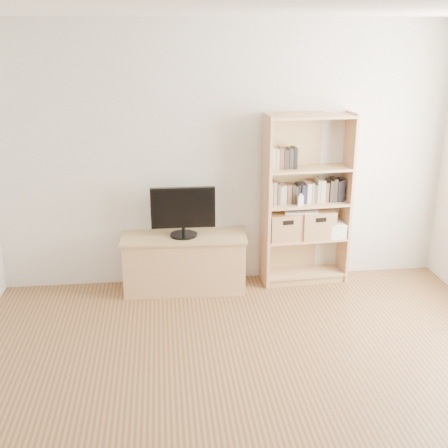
{
  "coord_description": "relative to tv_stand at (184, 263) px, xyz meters",
  "views": [
    {
      "loc": [
        -0.63,
        -2.91,
        2.48
      ],
      "look_at": [
        -0.08,
        1.9,
        0.81
      ],
      "focal_mm": 45.0,
      "sensor_mm": 36.0,
      "label": 1
    }
  ],
  "objects": [
    {
      "name": "floor",
      "position": [
        0.44,
        -2.28,
        -0.27
      ],
      "size": [
        4.5,
        5.0,
        0.01
      ],
      "primitive_type": "cube",
      "color": "brown",
      "rests_on": "ground"
    },
    {
      "name": "back_wall",
      "position": [
        0.44,
        0.22,
        1.03
      ],
      "size": [
        4.5,
        0.02,
        2.6
      ],
      "primitive_type": "cube",
      "color": "beige",
      "rests_on": "floor"
    },
    {
      "name": "ceiling",
      "position": [
        0.44,
        -2.28,
        2.33
      ],
      "size": [
        4.5,
        5.0,
        0.01
      ],
      "primitive_type": "cube",
      "color": "white",
      "rests_on": "back_wall"
    },
    {
      "name": "tv_stand",
      "position": [
        0.0,
        0.0,
        0.0
      ],
      "size": [
        1.2,
        0.49,
        0.54
      ],
      "primitive_type": "cube",
      "rotation": [
        0.0,
        0.0,
        -0.04
      ],
      "color": "tan",
      "rests_on": "floor"
    },
    {
      "name": "bookshelf",
      "position": [
        1.24,
        0.07,
        0.6
      ],
      "size": [
        0.89,
        0.37,
        1.74
      ],
      "primitive_type": "cube",
      "rotation": [
        0.0,
        0.0,
        0.07
      ],
      "color": "tan",
      "rests_on": "floor"
    },
    {
      "name": "television",
      "position": [
        -0.0,
        0.0,
        0.54
      ],
      "size": [
        0.62,
        0.05,
        0.49
      ],
      "primitive_type": "cube",
      "rotation": [
        0.0,
        0.0,
        -0.01
      ],
      "color": "black",
      "rests_on": "tv_stand"
    },
    {
      "name": "books_row_mid",
      "position": [
        1.24,
        0.09,
        0.69
      ],
      "size": [
        0.88,
        0.24,
        0.23
      ],
      "primitive_type": "cube",
      "rotation": [
        0.0,
        0.0,
        0.08
      ],
      "color": "#BDB2AA",
      "rests_on": "bookshelf"
    },
    {
      "name": "books_row_upper",
      "position": [
        1.05,
        0.07,
        1.04
      ],
      "size": [
        0.41,
        0.19,
        0.21
      ],
      "primitive_type": "cube",
      "rotation": [
        0.0,
        0.0,
        0.12
      ],
      "color": "#BDB2AA",
      "rests_on": "bookshelf"
    },
    {
      "name": "baby_monitor",
      "position": [
        1.15,
        -0.04,
        0.63
      ],
      "size": [
        0.06,
        0.04,
        0.1
      ],
      "primitive_type": "cube",
      "rotation": [
        0.0,
        0.0,
        0.1
      ],
      "color": "white",
      "rests_on": "bookshelf"
    },
    {
      "name": "basket_left",
      "position": [
        1.01,
        0.05,
        0.35
      ],
      "size": [
        0.36,
        0.31,
        0.27
      ],
      "primitive_type": "cube",
      "rotation": [
        0.0,
        0.0,
        0.11
      ],
      "color": "#A5704A",
      "rests_on": "bookshelf"
    },
    {
      "name": "basket_right",
      "position": [
        1.35,
        0.07,
        0.35
      ],
      "size": [
        0.37,
        0.31,
        0.28
      ],
      "primitive_type": "cube",
      "rotation": [
        0.0,
        0.0,
        0.1
      ],
      "color": "#A5704A",
      "rests_on": "bookshelf"
    },
    {
      "name": "laptop",
      "position": [
        1.18,
        0.06,
        0.5
      ],
      "size": [
        0.35,
        0.27,
        0.03
      ],
      "primitive_type": "cube",
      "rotation": [
        0.0,
        0.0,
        -0.13
      ],
      "color": "white",
      "rests_on": "basket_left"
    },
    {
      "name": "magazine_stack",
      "position": [
        1.54,
        0.08,
        0.28
      ],
      "size": [
        0.2,
        0.29,
        0.13
      ],
      "primitive_type": "cube",
      "rotation": [
        0.0,
        0.0,
        0.02
      ],
      "color": "silver",
      "rests_on": "bookshelf"
    }
  ]
}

